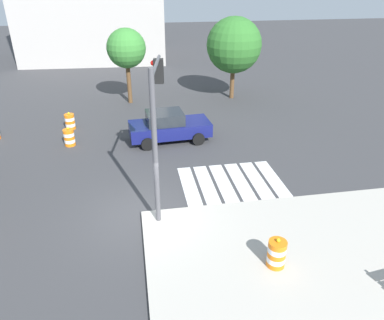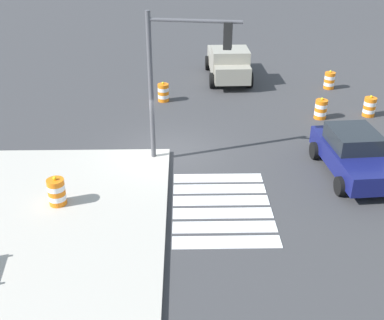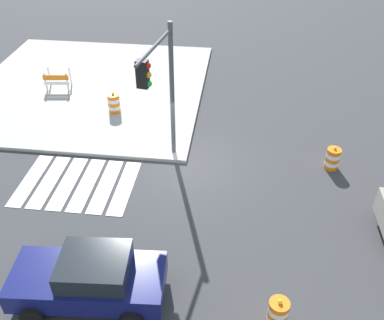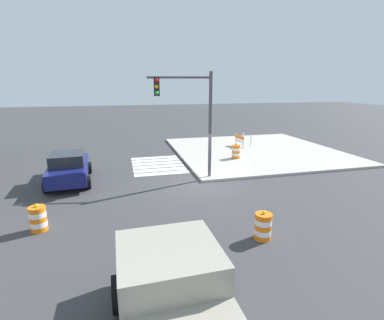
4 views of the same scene
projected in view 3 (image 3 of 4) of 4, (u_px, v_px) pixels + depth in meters
The scene contains 9 objects.
ground_plane at pixel (186, 164), 17.95m from camera, with size 120.00×120.00×0.00m, color #38383A.
sidewalk_corner at pixel (89, 87), 23.29m from camera, with size 12.00×12.00×0.15m, color #ADA89E.
crosswalk_stripes at pixel (77, 184), 16.90m from camera, with size 4.35×3.20×0.02m.
sports_car at pixel (90, 278), 12.27m from camera, with size 4.42×2.38×1.63m.
traffic_barrel_near_corner at pixel (278, 313), 11.79m from camera, with size 0.56×0.56×1.02m.
traffic_barrel_crosswalk_end at pixel (333, 159), 17.46m from camera, with size 0.56×0.56×1.02m.
traffic_barrel_on_sidewalk at pixel (114, 103), 20.80m from camera, with size 0.56×0.56×1.02m.
construction_barricade at pixel (57, 79), 22.59m from camera, with size 1.32×0.93×1.00m.
traffic_light_pole at pixel (161, 81), 15.29m from camera, with size 0.73×3.26×5.50m.
Camera 3 is at (-1.98, 14.24, 10.76)m, focal length 41.03 mm.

